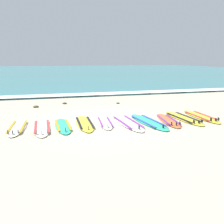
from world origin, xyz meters
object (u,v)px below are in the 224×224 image
(surfboard_3, at_px, (85,123))
(surfboard_7, at_px, (168,120))
(surfboard_4, at_px, (105,123))
(surfboard_8, at_px, (183,118))
(surfboard_1, at_px, (42,127))
(surfboard_6, at_px, (148,122))
(surfboard_9, at_px, (201,116))
(surfboard_2, at_px, (63,126))
(surfboard_5, at_px, (128,123))
(surfboard_0, at_px, (17,127))

(surfboard_3, height_order, surfboard_7, same)
(surfboard_4, xyz_separation_m, surfboard_8, (3.11, -0.10, 0.00))
(surfboard_7, bearing_deg, surfboard_1, 177.66)
(surfboard_6, relative_size, surfboard_8, 1.05)
(surfboard_9, bearing_deg, surfboard_8, -175.25)
(surfboard_2, distance_m, surfboard_5, 2.30)
(surfboard_2, bearing_deg, surfboard_0, 173.57)
(surfboard_3, xyz_separation_m, surfboard_7, (3.10, -0.35, 0.00))
(surfboard_1, relative_size, surfboard_8, 0.93)
(surfboard_9, bearing_deg, surfboard_6, -174.09)
(surfboard_0, distance_m, surfboard_7, 5.38)
(surfboard_3, relative_size, surfboard_8, 0.93)
(surfboard_4, xyz_separation_m, surfboard_6, (1.56, -0.28, -0.00))
(surfboard_1, bearing_deg, surfboard_0, 166.22)
(surfboard_4, distance_m, surfboard_8, 3.11)
(surfboard_3, distance_m, surfboard_4, 0.73)
(surfboard_4, relative_size, surfboard_5, 0.76)
(surfboard_5, relative_size, surfboard_8, 1.04)
(surfboard_0, xyz_separation_m, surfboard_3, (2.27, -0.03, -0.00))
(surfboard_7, bearing_deg, surfboard_8, 12.59)
(surfboard_6, bearing_deg, surfboard_7, 0.85)
(surfboard_5, xyz_separation_m, surfboard_8, (2.31, 0.10, 0.00))
(surfboard_1, bearing_deg, surfboard_4, 2.07)
(surfboard_3, xyz_separation_m, surfboard_4, (0.73, -0.09, 0.00))
(surfboard_0, distance_m, surfboard_6, 4.58)
(surfboard_2, xyz_separation_m, surfboard_8, (4.61, -0.05, 0.00))
(surfboard_3, bearing_deg, surfboard_6, -9.01)
(surfboard_3, xyz_separation_m, surfboard_9, (4.66, -0.12, 0.00))
(surfboard_1, distance_m, surfboard_9, 6.13)
(surfboard_4, height_order, surfboard_9, same)
(surfboard_8, bearing_deg, surfboard_6, -173.48)
(surfboard_4, bearing_deg, surfboard_8, -1.87)
(surfboard_1, relative_size, surfboard_3, 0.99)
(surfboard_0, relative_size, surfboard_3, 0.95)
(surfboard_0, height_order, surfboard_7, same)
(surfboard_3, height_order, surfboard_8, same)
(surfboard_4, relative_size, surfboard_9, 0.84)
(surfboard_9, bearing_deg, surfboard_0, 178.76)
(surfboard_3, distance_m, surfboard_7, 3.12)
(surfboard_0, height_order, surfboard_6, same)
(surfboard_7, relative_size, surfboard_9, 0.95)
(surfboard_8, bearing_deg, surfboard_9, 4.75)
(surfboard_2, xyz_separation_m, surfboard_5, (2.29, -0.15, -0.00))
(surfboard_1, xyz_separation_m, surfboard_7, (4.57, -0.19, 0.00))
(surfboard_0, bearing_deg, surfboard_3, -0.79)
(surfboard_0, xyz_separation_m, surfboard_8, (6.11, -0.22, -0.00))
(surfboard_5, bearing_deg, surfboard_0, 175.17)
(surfboard_3, xyz_separation_m, surfboard_5, (1.52, -0.29, -0.00))
(surfboard_0, xyz_separation_m, surfboard_9, (6.93, -0.15, -0.00))
(surfboard_7, height_order, surfboard_9, same)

